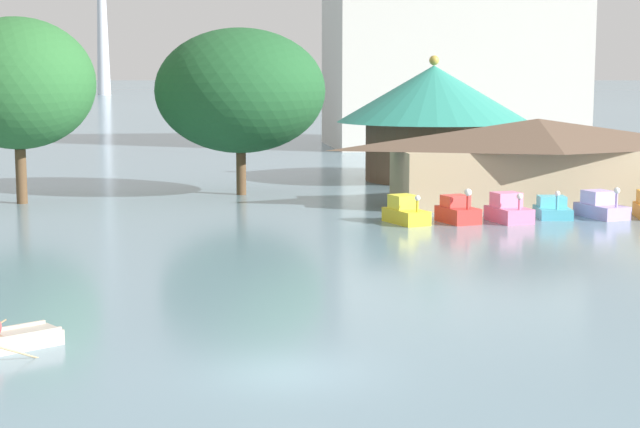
% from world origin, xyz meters
% --- Properties ---
extents(ground_plane, '(2000.00, 2000.00, 0.00)m').
position_xyz_m(ground_plane, '(0.00, 0.00, 0.00)').
color(ground_plane, slate).
extents(rowboat_with_rower, '(3.20, 3.02, 1.35)m').
position_xyz_m(rowboat_with_rower, '(-7.53, 3.21, 0.25)').
color(rowboat_with_rower, '#ADA393').
rests_on(rowboat_with_rower, ground).
extents(pedal_boat_yellow, '(2.14, 3.00, 1.57)m').
position_xyz_m(pedal_boat_yellow, '(8.62, 25.50, 0.57)').
color(pedal_boat_yellow, yellow).
rests_on(pedal_boat_yellow, ground).
extents(pedal_boat_red, '(2.04, 2.65, 1.85)m').
position_xyz_m(pedal_boat_red, '(11.33, 25.40, 0.57)').
color(pedal_boat_red, red).
rests_on(pedal_boat_red, ground).
extents(pedal_boat_pink, '(2.08, 2.80, 1.60)m').
position_xyz_m(pedal_boat_pink, '(14.01, 25.32, 0.59)').
color(pedal_boat_pink, pink).
rests_on(pedal_boat_pink, ground).
extents(pedal_boat_cyan, '(2.01, 2.74, 1.56)m').
position_xyz_m(pedal_boat_cyan, '(16.80, 26.47, 0.45)').
color(pedal_boat_cyan, '#4CB7CC').
rests_on(pedal_boat_cyan, ground).
extents(pedal_boat_lavender, '(2.21, 3.27, 1.74)m').
position_xyz_m(pedal_boat_lavender, '(19.41, 26.28, 0.56)').
color(pedal_boat_lavender, '#B299D8').
rests_on(pedal_boat_lavender, ground).
extents(boathouse, '(17.66, 6.33, 5.01)m').
position_xyz_m(boathouse, '(17.78, 31.91, 2.63)').
color(boathouse, tan).
rests_on(boathouse, ground).
extents(green_roof_pavilion, '(13.78, 13.78, 8.86)m').
position_xyz_m(green_roof_pavilion, '(14.99, 46.01, 4.79)').
color(green_roof_pavilion, brown).
rests_on(green_roof_pavilion, ground).
extents(shoreline_tree_tall_left, '(8.98, 8.98, 10.86)m').
position_xyz_m(shoreline_tree_tall_left, '(-12.13, 36.15, 7.02)').
color(shoreline_tree_tall_left, brown).
rests_on(shoreline_tree_tall_left, ground).
extents(shoreline_tree_mid, '(10.63, 10.63, 10.42)m').
position_xyz_m(shoreline_tree_mid, '(0.92, 38.92, 6.53)').
color(shoreline_tree_mid, brown).
rests_on(shoreline_tree_mid, ground).
extents(background_building_block, '(25.71, 15.44, 19.59)m').
position_xyz_m(background_building_block, '(24.96, 79.62, 9.82)').
color(background_building_block, beige).
rests_on(background_building_block, ground).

